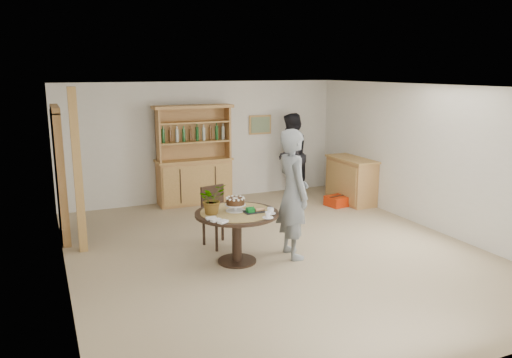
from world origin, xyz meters
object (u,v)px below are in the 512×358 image
(adult_person, at_px, (291,155))
(hutch, at_px, (194,171))
(sideboard, at_px, (351,180))
(dining_table, at_px, (237,222))
(red_suitcase, at_px, (341,200))
(dining_chair, at_px, (216,212))
(teen_boy, at_px, (293,194))

(adult_person, bearing_deg, hutch, -46.56)
(sideboard, bearing_deg, hutch, 157.79)
(dining_table, relative_size, red_suitcase, 1.82)
(hutch, distance_m, dining_chair, 2.62)
(hutch, bearing_deg, teen_boy, -82.58)
(dining_table, xyz_separation_m, red_suitcase, (3.10, 2.03, -0.50))
(teen_boy, bearing_deg, red_suitcase, -42.57)
(dining_table, distance_m, dining_chair, 0.83)
(dining_table, height_order, adult_person, adult_person)
(dining_table, bearing_deg, red_suitcase, 33.23)
(sideboard, bearing_deg, dining_chair, -158.76)
(hutch, distance_m, red_suitcase, 3.10)
(red_suitcase, bearing_deg, dining_chair, -168.41)
(dining_table, distance_m, adult_person, 4.03)
(hutch, distance_m, sideboard, 3.29)
(hutch, xyz_separation_m, red_suitcase, (2.71, -1.38, -0.59))
(dining_table, height_order, dining_chair, dining_chair)
(teen_boy, relative_size, red_suitcase, 2.91)
(dining_chair, height_order, red_suitcase, dining_chair)
(hutch, height_order, teen_boy, hutch)
(adult_person, distance_m, red_suitcase, 1.50)
(adult_person, height_order, red_suitcase, adult_person)
(adult_person, xyz_separation_m, red_suitcase, (0.60, -1.11, -0.81))
(hutch, bearing_deg, red_suitcase, -26.99)
(dining_table, distance_m, red_suitcase, 3.74)
(sideboard, bearing_deg, dining_table, -147.71)
(teen_boy, distance_m, red_suitcase, 3.22)
(dining_chair, height_order, teen_boy, teen_boy)
(teen_boy, bearing_deg, dining_chair, 47.20)
(dining_table, relative_size, teen_boy, 0.63)
(dining_table, bearing_deg, teen_boy, -6.71)
(sideboard, xyz_separation_m, teen_boy, (-2.58, -2.27, 0.49))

